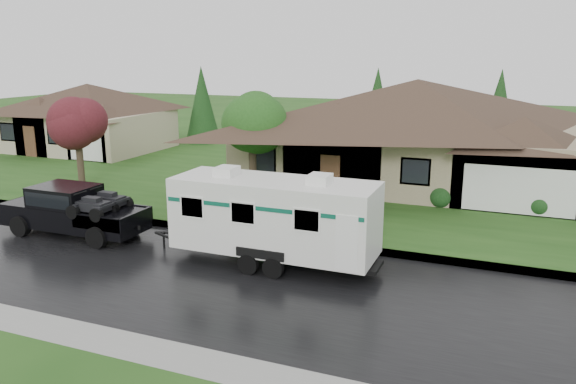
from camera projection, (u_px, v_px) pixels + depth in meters
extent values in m
plane|color=#214917|center=(284.00, 264.00, 19.40)|extent=(140.00, 140.00, 0.00)
cube|color=black|center=(260.00, 286.00, 17.60)|extent=(140.00, 8.00, 0.01)
cube|color=gray|center=(307.00, 242.00, 21.41)|extent=(140.00, 0.50, 0.15)
cube|color=#214917|center=(381.00, 176.00, 32.90)|extent=(140.00, 26.00, 0.15)
cube|color=gray|center=(414.00, 155.00, 30.89)|extent=(18.00, 10.00, 3.00)
pyramid|color=#3C2C21|center=(418.00, 79.00, 29.90)|extent=(19.44, 10.80, 2.60)
cube|color=gray|center=(519.00, 176.00, 26.28)|extent=(5.76, 4.00, 2.70)
cube|color=tan|center=(91.00, 130.00, 41.39)|extent=(10.00, 8.00, 2.80)
pyramid|color=#3C2C21|center=(87.00, 84.00, 40.57)|extent=(10.80, 8.64, 2.00)
cube|color=tan|center=(106.00, 138.00, 38.54)|extent=(3.20, 4.00, 2.52)
cylinder|color=#382B1E|center=(253.00, 173.00, 27.91)|extent=(0.38, 0.38, 2.32)
sphere|color=#2B6320|center=(252.00, 122.00, 27.30)|extent=(3.21, 3.21, 3.21)
cylinder|color=#382B1E|center=(81.00, 166.00, 30.09)|extent=(0.36, 0.36, 2.11)
sphere|color=#5B1C23|center=(77.00, 123.00, 29.53)|extent=(2.91, 2.91, 2.91)
sphere|color=#143814|center=(276.00, 181.00, 29.18)|extent=(1.00, 1.00, 1.00)
sphere|color=#143814|center=(354.00, 188.00, 27.66)|extent=(1.00, 1.00, 1.00)
sphere|color=#143814|center=(441.00, 195.00, 26.14)|extent=(1.00, 1.00, 1.00)
sphere|color=#143814|center=(539.00, 204.00, 24.62)|extent=(1.00, 1.00, 1.00)
cube|color=black|center=(75.00, 216.00, 22.40)|extent=(5.97, 1.99, 0.86)
cube|color=black|center=(32.00, 204.00, 23.13)|extent=(1.59, 1.94, 0.35)
cube|color=black|center=(65.00, 197.00, 22.36)|extent=(2.39, 1.87, 0.89)
cube|color=black|center=(65.00, 195.00, 22.35)|extent=(2.19, 1.91, 0.55)
cube|color=black|center=(113.00, 216.00, 21.67)|extent=(2.19, 1.89, 0.06)
cylinder|color=black|center=(20.00, 226.00, 22.29)|extent=(0.84, 0.32, 0.84)
cylinder|color=black|center=(57.00, 213.00, 24.05)|extent=(0.84, 0.32, 0.84)
cylinder|color=black|center=(97.00, 237.00, 20.93)|extent=(0.84, 0.32, 0.84)
cylinder|color=black|center=(130.00, 223.00, 22.68)|extent=(0.84, 0.32, 0.84)
cube|color=white|center=(274.00, 215.00, 19.02)|extent=(6.96, 2.39, 2.44)
cube|color=black|center=(275.00, 253.00, 19.35)|extent=(7.36, 1.19, 0.14)
cube|color=#0B513C|center=(274.00, 200.00, 18.89)|extent=(6.82, 2.41, 0.14)
cube|color=white|center=(227.00, 171.00, 19.33)|extent=(0.70, 0.80, 0.32)
cube|color=white|center=(319.00, 179.00, 18.11)|extent=(0.70, 0.80, 0.32)
cylinder|color=black|center=(248.00, 264.00, 18.46)|extent=(0.70, 0.24, 0.70)
cylinder|color=black|center=(276.00, 242.00, 20.58)|extent=(0.70, 0.24, 0.70)
cylinder|color=black|center=(273.00, 268.00, 18.14)|extent=(0.70, 0.24, 0.70)
cylinder|color=black|center=(299.00, 245.00, 20.25)|extent=(0.70, 0.24, 0.70)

